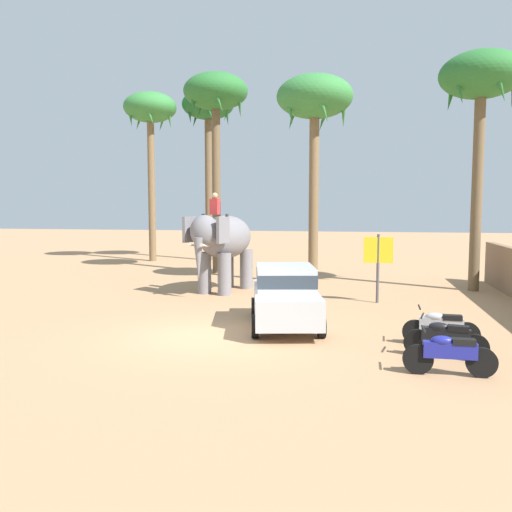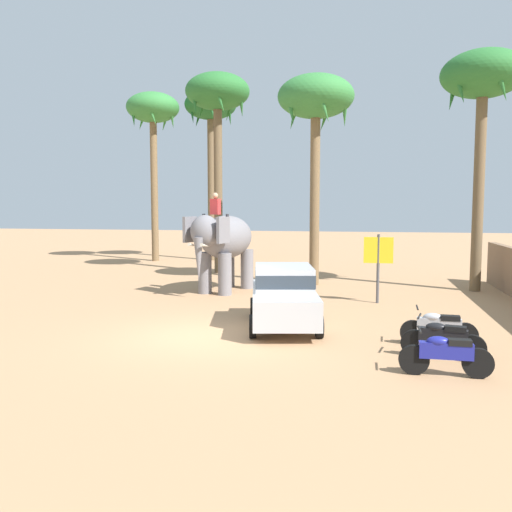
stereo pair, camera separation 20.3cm
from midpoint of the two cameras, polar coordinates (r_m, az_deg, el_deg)
name	(u,v)px [view 2 (the right image)]	position (r m, az deg, el deg)	size (l,w,h in m)	color
ground_plane	(204,336)	(13.83, -5.22, -8.64)	(120.00, 120.00, 0.00)	tan
car_sedan_foreground	(284,294)	(14.72, 3.40, -4.09)	(2.49, 4.36, 1.70)	#B7BABF
elephant_with_mahout	(223,241)	(20.66, -3.27, 1.58)	(2.39, 4.02, 3.88)	slate
motorcycle_nearest_camera	(446,353)	(11.19, 20.35, -9.87)	(1.80, 0.55, 0.94)	black
motorcycle_second_in_row	(443,338)	(12.39, 20.03, -8.38)	(1.79, 0.60, 0.94)	black
motorcycle_mid_row	(439,327)	(13.48, 19.60, -7.27)	(1.80, 0.55, 0.94)	black
palm_tree_behind_elephant	(483,83)	(23.06, 23.60, 16.83)	(3.20, 3.20, 9.33)	brown
palm_tree_near_hut	(316,103)	(23.04, 6.75, 16.10)	(3.20, 3.20, 8.84)	brown
palm_tree_left_of_road	(211,112)	(33.69, -4.76, 15.30)	(3.20, 3.20, 10.52)	brown
palm_tree_far_back	(218,99)	(27.30, -3.96, 16.59)	(3.20, 3.20, 9.96)	brown
palm_tree_leaning_seaward	(153,114)	(33.67, -10.92, 14.84)	(3.20, 3.20, 10.27)	brown
signboard_yellow	(378,255)	(18.70, 13.42, 0.13)	(1.00, 0.10, 2.40)	#4C4C51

